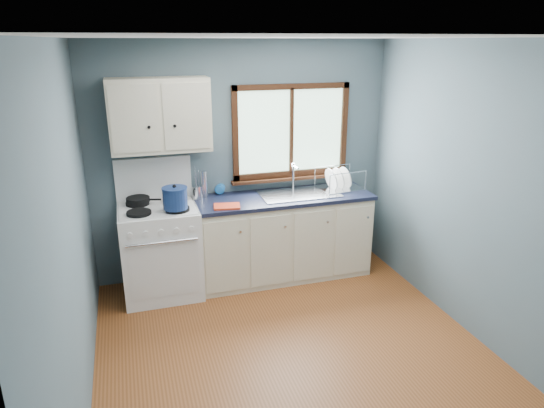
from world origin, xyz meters
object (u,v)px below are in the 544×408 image
object	(u,v)px
gas_range	(161,248)
stockpot	(175,198)
thermos	(204,184)
utensil_crock	(197,192)
dish_rack	(339,183)
base_cabinets	(283,240)
sink	(299,200)
skillet	(138,200)

from	to	relation	value
gas_range	stockpot	distance (m)	0.62
stockpot	thermos	size ratio (longest dim) A/B	1.06
gas_range	utensil_crock	distance (m)	0.68
gas_range	dish_rack	distance (m)	2.03
base_cabinets	stockpot	xyz separation A→B (m)	(-1.14, -0.19, 0.66)
sink	thermos	size ratio (longest dim) A/B	3.00
base_cabinets	skillet	bearing A→B (deg)	175.48
thermos	dish_rack	xyz separation A→B (m)	(1.47, -0.14, -0.08)
base_cabinets	sink	distance (m)	0.48
utensil_crock	dish_rack	xyz separation A→B (m)	(1.54, -0.11, -0.01)
gas_range	thermos	distance (m)	0.79
sink	gas_range	bearing A→B (deg)	-179.29
utensil_crock	thermos	bearing A→B (deg)	20.18
skillet	sink	bearing A→B (deg)	11.44
stockpot	base_cabinets	bearing A→B (deg)	9.43
utensil_crock	thermos	xyz separation A→B (m)	(0.08, 0.03, 0.07)
skillet	thermos	world-z (taller)	thermos
gas_range	sink	distance (m)	1.53
stockpot	skillet	bearing A→B (deg)	137.28
utensil_crock	thermos	size ratio (longest dim) A/B	1.23
gas_range	skillet	distance (m)	0.54
stockpot	utensil_crock	size ratio (longest dim) A/B	0.86
sink	utensil_crock	distance (m)	1.08
utensil_crock	stockpot	bearing A→B (deg)	-126.33
skillet	thermos	xyz separation A→B (m)	(0.67, 0.08, 0.08)
dish_rack	sink	bearing A→B (deg)	-179.65
gas_range	skillet	size ratio (longest dim) A/B	3.74
base_cabinets	thermos	bearing A→B (deg)	166.10
gas_range	utensil_crock	xyz separation A→B (m)	(0.43, 0.19, 0.50)
base_cabinets	stockpot	world-z (taller)	stockpot
gas_range	stockpot	size ratio (longest dim) A/B	4.59
stockpot	thermos	distance (m)	0.52
skillet	stockpot	world-z (taller)	stockpot
sink	skillet	size ratio (longest dim) A/B	2.31
dish_rack	thermos	bearing A→B (deg)	168.18
stockpot	dish_rack	world-z (taller)	stockpot
base_cabinets	thermos	world-z (taller)	thermos
sink	utensil_crock	xyz separation A→B (m)	(-1.06, 0.17, 0.13)
sink	dish_rack	size ratio (longest dim) A/B	1.67
skillet	utensil_crock	xyz separation A→B (m)	(0.60, 0.05, 0.01)
base_cabinets	utensil_crock	xyz separation A→B (m)	(-0.88, 0.17, 0.58)
skillet	stockpot	bearing A→B (deg)	-27.24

